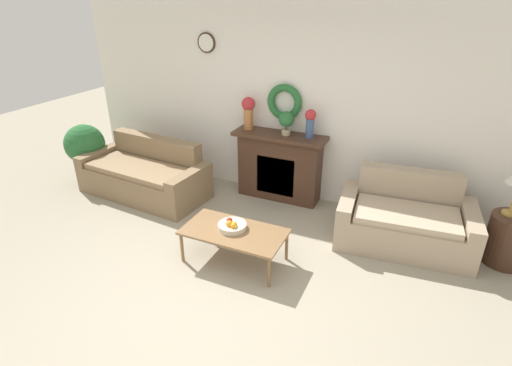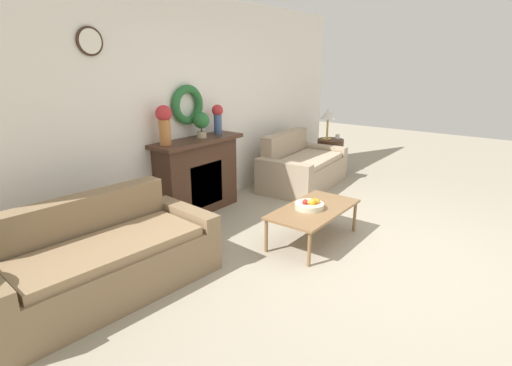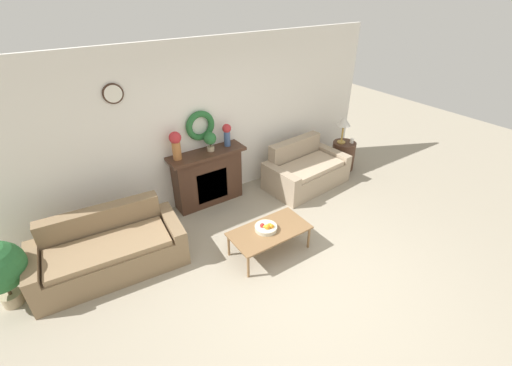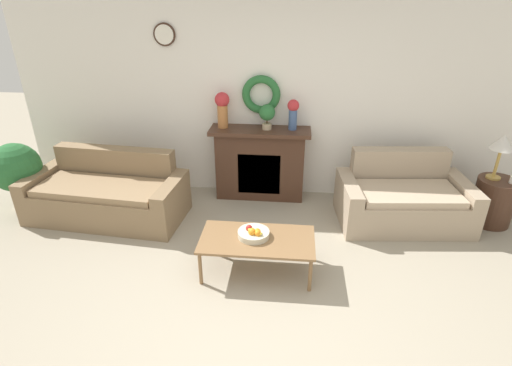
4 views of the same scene
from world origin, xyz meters
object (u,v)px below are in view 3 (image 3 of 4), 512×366
(coffee_table, at_px, (270,232))
(table_lamp, at_px, (344,122))
(loveseat_right, at_px, (305,171))
(vase_on_mantel_left, at_px, (176,143))
(couch_left, at_px, (110,251))
(mug, at_px, (352,141))
(potted_plant_on_mantel, at_px, (210,139))
(vase_on_mantel_right, at_px, (227,133))
(fruit_bowl, at_px, (266,228))
(side_table_by_loveseat, at_px, (343,155))
(fireplace, at_px, (208,177))

(coffee_table, height_order, table_lamp, table_lamp)
(loveseat_right, bearing_deg, vase_on_mantel_left, 162.71)
(couch_left, height_order, mug, couch_left)
(vase_on_mantel_left, bearing_deg, couch_left, -152.32)
(loveseat_right, relative_size, coffee_table, 1.41)
(couch_left, xyz_separation_m, potted_plant_on_mantel, (1.93, 0.69, 0.89))
(loveseat_right, height_order, table_lamp, table_lamp)
(mug, height_order, potted_plant_on_mantel, potted_plant_on_mantel)
(mug, height_order, vase_on_mantel_right, vase_on_mantel_right)
(mug, distance_m, vase_on_mantel_right, 2.68)
(fruit_bowl, height_order, side_table_by_loveseat, side_table_by_loveseat)
(fireplace, bearing_deg, fruit_bowl, -87.20)
(side_table_by_loveseat, height_order, potted_plant_on_mantel, potted_plant_on_mantel)
(side_table_by_loveseat, bearing_deg, fireplace, 171.56)
(coffee_table, bearing_deg, fireplace, 94.04)
(couch_left, height_order, potted_plant_on_mantel, potted_plant_on_mantel)
(coffee_table, xyz_separation_m, vase_on_mantel_left, (-0.60, 1.65, 0.89))
(coffee_table, xyz_separation_m, side_table_by_loveseat, (2.76, 1.22, -0.07))
(loveseat_right, height_order, vase_on_mantel_right, vase_on_mantel_right)
(loveseat_right, bearing_deg, mug, -6.21)
(fruit_bowl, distance_m, mug, 3.11)
(loveseat_right, distance_m, vase_on_mantel_left, 2.52)
(couch_left, distance_m, table_lamp, 4.73)
(coffee_table, bearing_deg, table_lamp, 25.14)
(side_table_by_loveseat, xyz_separation_m, vase_on_mantel_left, (-3.36, 0.43, 0.96))
(fruit_bowl, xyz_separation_m, potted_plant_on_mantel, (0.01, 1.60, 0.75))
(potted_plant_on_mantel, bearing_deg, table_lamp, -7.64)
(table_lamp, relative_size, potted_plant_on_mantel, 1.67)
(fruit_bowl, relative_size, potted_plant_on_mantel, 0.98)
(fruit_bowl, bearing_deg, vase_on_mantel_left, 109.18)
(fruit_bowl, relative_size, mug, 3.79)
(table_lamp, relative_size, vase_on_mantel_right, 1.40)
(fruit_bowl, height_order, table_lamp, table_lamp)
(fireplace, xyz_separation_m, fruit_bowl, (0.08, -1.62, -0.07))
(table_lamp, height_order, vase_on_mantel_right, vase_on_mantel_right)
(vase_on_mantel_right, bearing_deg, potted_plant_on_mantel, -176.49)
(couch_left, xyz_separation_m, coffee_table, (1.96, -0.94, 0.07))
(fireplace, height_order, side_table_by_loveseat, fireplace)
(table_lamp, bearing_deg, fruit_bowl, -155.64)
(mug, bearing_deg, vase_on_mantel_left, 171.57)
(coffee_table, bearing_deg, vase_on_mantel_right, 79.79)
(table_lamp, bearing_deg, vase_on_mantel_left, 173.34)
(potted_plant_on_mantel, bearing_deg, side_table_by_loveseat, -8.41)
(side_table_by_loveseat, relative_size, mug, 6.93)
(vase_on_mantel_left, bearing_deg, mug, -8.43)
(side_table_by_loveseat, xyz_separation_m, potted_plant_on_mantel, (-2.78, 0.41, 0.89))
(fireplace, relative_size, mug, 15.67)
(coffee_table, bearing_deg, mug, 21.72)
(side_table_by_loveseat, bearing_deg, vase_on_mantel_right, 170.04)
(couch_left, relative_size, mug, 23.62)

